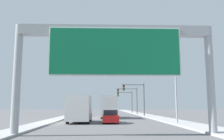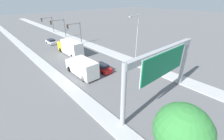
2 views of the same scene
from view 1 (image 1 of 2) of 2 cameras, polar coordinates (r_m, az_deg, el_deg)
The scene contains 11 objects.
sidewalk_right at distance 59.12m, azimuth 6.48°, elevation -9.95°, with size 3.00×120.00×0.15m.
median_strip_left at distance 58.88m, azimuth -8.35°, elevation -9.93°, with size 2.00×120.00×0.15m.
sign_gantry at distance 16.77m, azimuth 0.66°, elevation 4.29°, with size 13.43×0.73×7.33m.
car_near_right at distance 28.36m, azimuth -0.40°, elevation -10.67°, with size 1.73×4.52×1.46m.
car_mid_left at distance 52.14m, azimuth -1.08°, elevation -9.59°, with size 1.87×4.22×1.40m.
truck_box_primary at distance 40.17m, azimuth -0.83°, elevation -8.45°, with size 2.36×8.93×3.45m.
truck_box_secondary at distance 29.40m, azimuth -7.37°, elevation -8.85°, with size 2.49×7.37×3.03m.
traffic_light_near_intersection at distance 46.94m, azimuth 5.71°, elevation -5.46°, with size 4.19×0.32×6.15m.
traffic_light_mid_block at distance 56.84m, azimuth 4.17°, elevation -5.97°, with size 4.74×0.32×6.07m.
traffic_light_far_intersection at distance 66.80m, azimuth 3.44°, elevation -6.48°, with size 4.12×0.32×5.82m.
street_lamp_right at distance 27.24m, azimuth 13.71°, elevation -0.04°, with size 2.50×0.28×9.76m.
Camera 1 is at (-0.72, 1.51, 1.89)m, focal length 40.00 mm.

